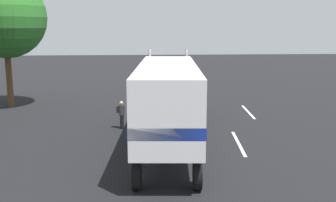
% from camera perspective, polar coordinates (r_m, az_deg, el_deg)
% --- Properties ---
extents(ground_plane, '(120.00, 120.00, 0.00)m').
position_cam_1_polar(ground_plane, '(25.71, -0.74, -2.51)').
color(ground_plane, black).
extents(lane_stripe_near, '(4.39, 0.61, 0.01)m').
position_cam_1_polar(lane_stripe_near, '(20.61, 10.10, -5.99)').
color(lane_stripe_near, silver).
rests_on(lane_stripe_near, ground_plane).
extents(lane_stripe_mid, '(4.40, 0.50, 0.01)m').
position_cam_1_polar(lane_stripe_mid, '(28.20, 11.46, -1.54)').
color(lane_stripe_mid, silver).
rests_on(lane_stripe_mid, ground_plane).
extents(semi_truck, '(14.32, 3.68, 4.50)m').
position_cam_1_polar(semi_truck, '(19.26, -0.06, 0.72)').
color(semi_truck, '#193399').
rests_on(semi_truck, ground_plane).
extents(person_bystander, '(0.34, 0.47, 1.63)m').
position_cam_1_polar(person_bystander, '(23.12, -6.73, -1.80)').
color(person_bystander, black).
rests_on(person_bystander, ground_plane).
extents(tree_center, '(5.84, 5.84, 9.43)m').
position_cam_1_polar(tree_center, '(31.00, -22.43, 11.04)').
color(tree_center, brown).
rests_on(tree_center, ground_plane).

